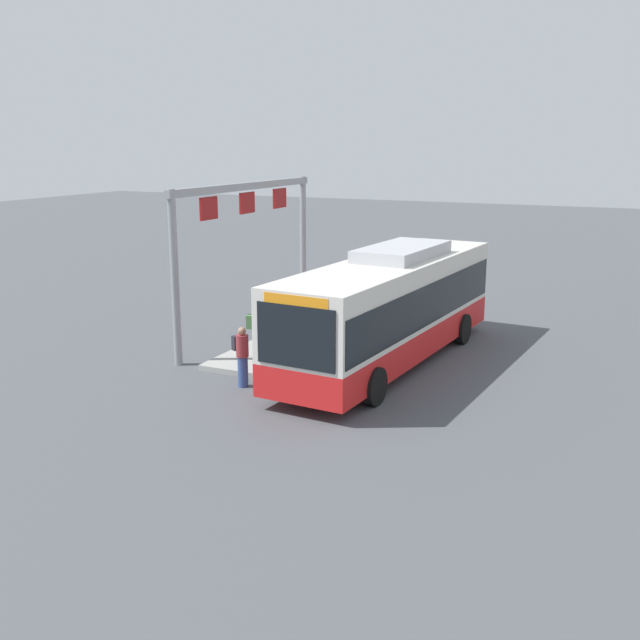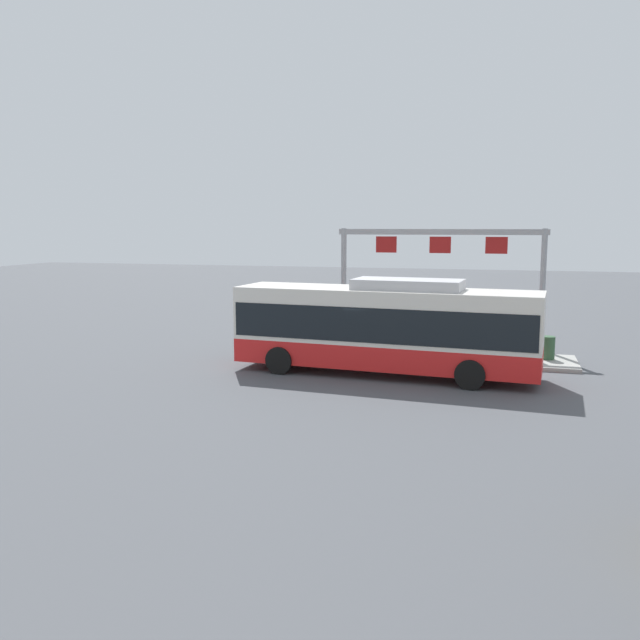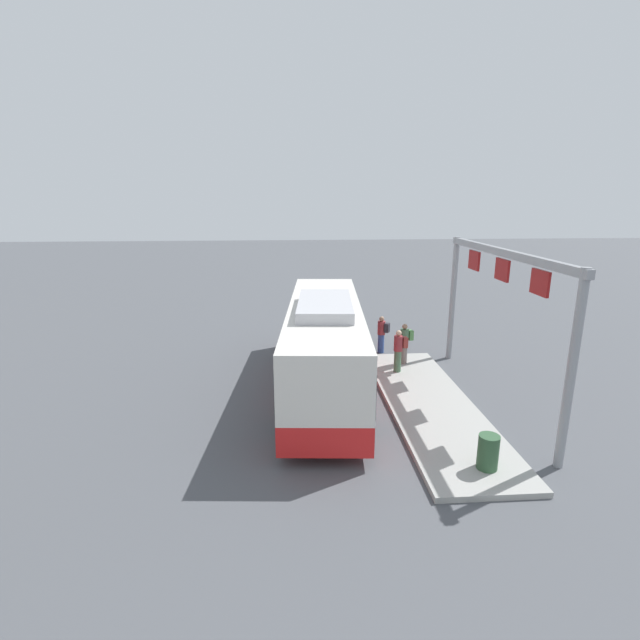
{
  "view_description": "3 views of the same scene",
  "coord_description": "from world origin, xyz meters",
  "px_view_note": "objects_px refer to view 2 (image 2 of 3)",
  "views": [
    {
      "loc": [
        20.39,
        7.2,
        6.52
      ],
      "look_at": [
        2.53,
        -1.12,
        1.76
      ],
      "focal_mm": 41.72,
      "sensor_mm": 36.0,
      "label": 1
    },
    {
      "loc": [
        -3.96,
        23.05,
        5.31
      ],
      "look_at": [
        2.64,
        -0.87,
        1.76
      ],
      "focal_mm": 37.1,
      "sensor_mm": 36.0,
      "label": 2
    },
    {
      "loc": [
        -15.91,
        1.3,
        6.79
      ],
      "look_at": [
        3.34,
        -0.07,
        1.68
      ],
      "focal_mm": 26.27,
      "sensor_mm": 36.0,
      "label": 3
    }
  ],
  "objects_px": {
    "person_boarding": "(306,333)",
    "person_waiting_near": "(353,329)",
    "person_waiting_mid": "(372,332)",
    "bus_main": "(385,325)",
    "trash_bin": "(548,348)"
  },
  "relations": [
    {
      "from": "bus_main",
      "to": "person_waiting_near",
      "type": "xyz_separation_m",
      "value": [
        1.93,
        -3.43,
        -0.76
      ]
    },
    {
      "from": "person_waiting_mid",
      "to": "person_boarding",
      "type": "bearing_deg",
      "value": -90.82
    },
    {
      "from": "bus_main",
      "to": "trash_bin",
      "type": "xyz_separation_m",
      "value": [
        -5.78,
        -3.64,
        -1.2
      ]
    },
    {
      "from": "person_boarding",
      "to": "person_waiting_mid",
      "type": "distance_m",
      "value": 2.77
    },
    {
      "from": "bus_main",
      "to": "person_waiting_mid",
      "type": "xyz_separation_m",
      "value": [
        1.03,
        -2.97,
        -0.76
      ]
    },
    {
      "from": "person_boarding",
      "to": "person_waiting_near",
      "type": "relative_size",
      "value": 1.0
    },
    {
      "from": "bus_main",
      "to": "trash_bin",
      "type": "distance_m",
      "value": 6.94
    },
    {
      "from": "bus_main",
      "to": "person_waiting_near",
      "type": "distance_m",
      "value": 4.01
    },
    {
      "from": "person_waiting_near",
      "to": "trash_bin",
      "type": "height_order",
      "value": "person_waiting_near"
    },
    {
      "from": "bus_main",
      "to": "person_waiting_mid",
      "type": "bearing_deg",
      "value": -66.35
    },
    {
      "from": "person_boarding",
      "to": "person_waiting_mid",
      "type": "height_order",
      "value": "person_waiting_mid"
    },
    {
      "from": "trash_bin",
      "to": "person_waiting_mid",
      "type": "bearing_deg",
      "value": 5.61
    },
    {
      "from": "bus_main",
      "to": "person_boarding",
      "type": "relative_size",
      "value": 6.56
    },
    {
      "from": "person_boarding",
      "to": "trash_bin",
      "type": "distance_m",
      "value": 9.61
    },
    {
      "from": "person_boarding",
      "to": "person_waiting_mid",
      "type": "relative_size",
      "value": 1.0
    }
  ]
}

